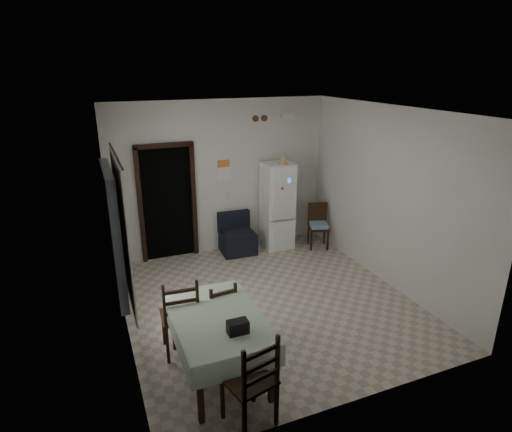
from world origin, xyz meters
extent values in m
plane|color=#BFB09C|center=(0.00, 0.00, 0.00)|extent=(4.50, 4.50, 0.00)
cube|color=black|center=(-1.05, 2.46, 1.05)|extent=(0.90, 0.45, 2.10)
cube|color=black|center=(-1.54, 2.22, 1.05)|extent=(0.08, 0.10, 2.18)
cube|color=black|center=(-0.56, 2.22, 1.05)|extent=(0.08, 0.10, 2.18)
cube|color=black|center=(-1.05, 2.22, 2.14)|extent=(1.06, 0.10, 0.08)
cube|color=silver|center=(-2.15, -0.20, 1.55)|extent=(0.10, 1.20, 1.60)
cube|color=silver|center=(-2.04, -0.20, 1.55)|extent=(0.02, 1.45, 1.85)
cylinder|color=black|center=(-2.03, -0.20, 2.50)|extent=(0.02, 1.60, 0.02)
cube|color=white|center=(0.05, 2.24, 1.62)|extent=(0.28, 0.02, 0.40)
cube|color=orange|center=(0.05, 2.23, 1.72)|extent=(0.24, 0.01, 0.14)
cube|color=beige|center=(0.15, 2.24, 1.10)|extent=(0.08, 0.02, 0.12)
cylinder|color=#533521|center=(0.70, 2.23, 2.52)|extent=(0.12, 0.03, 0.12)
cylinder|color=#533521|center=(0.88, 2.23, 2.52)|extent=(0.12, 0.03, 0.12)
cube|color=white|center=(1.35, 2.21, 2.55)|extent=(0.25, 0.07, 0.09)
cone|color=tan|center=(1.10, 1.84, 1.79)|extent=(0.22, 0.22, 0.17)
cube|color=black|center=(-1.09, -1.65, 0.85)|extent=(0.22, 0.13, 0.15)
camera|label=1|loc=(-2.37, -5.30, 3.47)|focal=30.00mm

